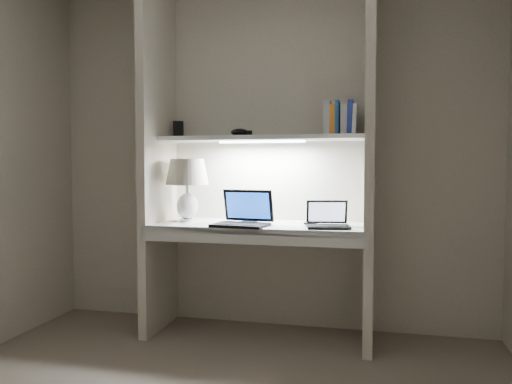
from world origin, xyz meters
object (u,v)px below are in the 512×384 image
(table_lamp, at_px, (187,179))
(book_row, at_px, (340,119))
(laptop_main, at_px, (243,217))
(laptop_netbook, at_px, (328,221))
(speaker, at_px, (259,211))

(table_lamp, height_order, book_row, book_row)
(table_lamp, xyz_separation_m, book_row, (1.04, 0.13, 0.41))
(laptop_main, distance_m, laptop_netbook, 0.55)
(table_lamp, xyz_separation_m, laptop_netbook, (0.99, -0.11, -0.26))
(laptop_main, bearing_deg, laptop_netbook, 7.76)
(table_lamp, bearing_deg, laptop_main, -15.87)
(table_lamp, relative_size, speaker, 3.26)
(laptop_netbook, bearing_deg, laptop_main, 170.92)
(laptop_netbook, relative_size, speaker, 2.23)
(laptop_main, xyz_separation_m, book_row, (0.61, 0.26, 0.65))
(book_row, bearing_deg, laptop_netbook, -102.98)
(speaker, xyz_separation_m, book_row, (0.57, -0.03, 0.64))
(book_row, bearing_deg, speaker, 176.51)
(laptop_main, xyz_separation_m, laptop_netbook, (0.55, 0.01, -0.01))
(laptop_main, bearing_deg, table_lamp, 170.61)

